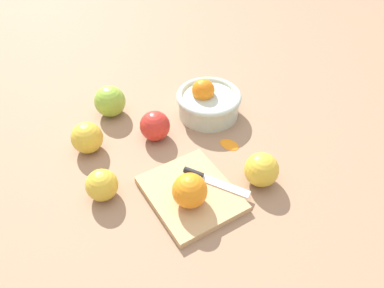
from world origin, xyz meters
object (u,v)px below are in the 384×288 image
at_px(bowl, 208,102).
at_px(apple_front_left_2, 87,138).
at_px(orange_on_board, 190,191).
at_px(apple_back_right, 262,170).
at_px(cutting_board, 191,194).
at_px(knife, 207,178).
at_px(apple_front_left, 110,101).
at_px(apple_mid_left, 155,126).
at_px(apple_front_right, 102,185).

xyz_separation_m(bowl, apple_front_left_2, (-0.02, -0.33, -0.00)).
bearing_deg(orange_on_board, apple_back_right, 85.61).
height_order(cutting_board, knife, knife).
relative_size(knife, apple_front_left, 1.66).
distance_m(cutting_board, apple_mid_left, 0.21).
xyz_separation_m(orange_on_board, apple_mid_left, (-0.23, 0.03, -0.02)).
xyz_separation_m(apple_back_right, apple_mid_left, (-0.25, -0.14, -0.00)).
relative_size(bowl, apple_front_right, 2.48).
height_order(knife, apple_back_right, apple_back_right).
relative_size(bowl, orange_on_board, 2.36).
xyz_separation_m(orange_on_board, apple_front_left_2, (-0.27, -0.13, -0.02)).
bearing_deg(apple_mid_left, apple_front_left_2, -103.31).
bearing_deg(cutting_board, orange_on_board, -33.15).
bearing_deg(knife, bowl, 148.95).
bearing_deg(cutting_board, apple_front_left_2, -149.47).
distance_m(orange_on_board, apple_mid_left, 0.24).
bearing_deg(apple_mid_left, knife, 9.34).
bearing_deg(apple_front_left, apple_mid_left, 23.87).
bearing_deg(apple_mid_left, cutting_board, -3.81).
distance_m(orange_on_board, apple_back_right, 0.17).
height_order(bowl, cutting_board, bowl).
bearing_deg(apple_front_left_2, apple_front_right, -6.30).
distance_m(apple_front_left, apple_front_left_2, 0.14).
relative_size(cutting_board, orange_on_board, 2.78).
bearing_deg(apple_front_right, cutting_board, 60.60).
distance_m(bowl, orange_on_board, 0.32).
bearing_deg(orange_on_board, bowl, 142.62).
bearing_deg(apple_front_left, apple_front_right, -23.39).
xyz_separation_m(bowl, apple_front_left, (-0.13, -0.23, 0.00)).
bearing_deg(orange_on_board, knife, 119.55).
relative_size(orange_on_board, knife, 0.53).
relative_size(cutting_board, knife, 1.48).
xyz_separation_m(apple_front_right, apple_back_right, (0.13, 0.32, 0.00)).
height_order(apple_front_right, apple_front_left, apple_front_left).
bearing_deg(apple_back_right, apple_front_right, -112.03).
bearing_deg(knife, apple_mid_left, -170.66).
bearing_deg(orange_on_board, apple_front_right, -128.10).
bearing_deg(apple_front_left_2, apple_mid_left, 76.69).
height_order(cutting_board, orange_on_board, orange_on_board).
xyz_separation_m(bowl, apple_front_right, (0.14, -0.34, -0.00)).
xyz_separation_m(bowl, knife, (0.22, -0.13, -0.02)).
xyz_separation_m(bowl, apple_mid_left, (0.02, -0.16, -0.00)).
distance_m(apple_front_left_2, apple_back_right, 0.42).
bearing_deg(orange_on_board, apple_mid_left, 172.80).
height_order(bowl, apple_back_right, bowl).
height_order(bowl, apple_front_left, bowl).
bearing_deg(apple_mid_left, apple_front_right, -56.38).
relative_size(bowl, apple_front_left_2, 2.27).
bearing_deg(apple_front_right, apple_front_left, 156.61).
distance_m(apple_front_left_2, apple_mid_left, 0.17).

